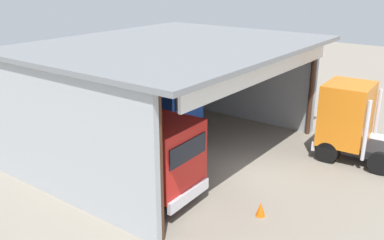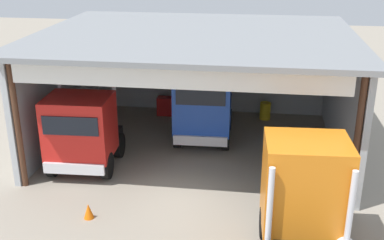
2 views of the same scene
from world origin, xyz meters
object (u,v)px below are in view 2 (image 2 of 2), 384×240
object	(u,v)px
truck_red_right_bay	(82,131)
oil_drum	(265,111)
truck_blue_left_bay	(203,103)
tool_cart	(166,106)
truck_orange_center_right_bay	(306,199)
traffic_cone	(89,211)

from	to	relation	value
truck_red_right_bay	oil_drum	distance (m)	10.51
truck_blue_left_bay	tool_cart	distance (m)	4.54
truck_orange_center_right_bay	oil_drum	xyz separation A→B (m)	(-1.12, 11.70, -1.40)
truck_orange_center_right_bay	tool_cart	bearing A→B (deg)	116.39
truck_orange_center_right_bay	oil_drum	world-z (taller)	truck_orange_center_right_bay
truck_blue_left_bay	truck_red_right_bay	bearing A→B (deg)	36.55
truck_red_right_bay	oil_drum	bearing A→B (deg)	-139.01
truck_blue_left_bay	traffic_cone	distance (m)	8.08
truck_blue_left_bay	truck_orange_center_right_bay	size ratio (longest dim) A/B	1.05
traffic_cone	oil_drum	bearing A→B (deg)	60.42
truck_blue_left_bay	traffic_cone	world-z (taller)	truck_blue_left_bay
truck_blue_left_bay	traffic_cone	xyz separation A→B (m)	(-3.16, -7.24, -1.71)
oil_drum	traffic_cone	xyz separation A→B (m)	(-6.13, -10.80, -0.18)
truck_red_right_bay	truck_orange_center_right_bay	size ratio (longest dim) A/B	0.90
truck_blue_left_bay	truck_orange_center_right_bay	distance (m)	9.11
traffic_cone	tool_cart	bearing A→B (deg)	86.40
truck_orange_center_right_bay	tool_cart	xyz separation A→B (m)	(-6.57, 11.63, -1.37)
traffic_cone	truck_orange_center_right_bay	bearing A→B (deg)	-7.05
truck_blue_left_bay	traffic_cone	size ratio (longest dim) A/B	9.20
truck_blue_left_bay	oil_drum	bearing A→B (deg)	-131.32
truck_orange_center_right_bay	traffic_cone	size ratio (longest dim) A/B	8.76
truck_orange_center_right_bay	tool_cart	distance (m)	13.42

